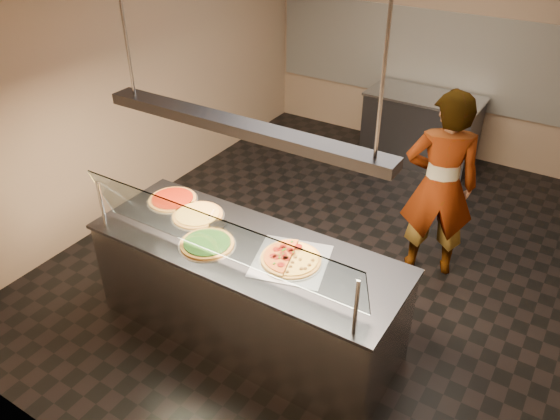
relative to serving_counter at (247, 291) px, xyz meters
The scene contains 19 objects.
ground 1.50m from the serving_counter, 84.24° to the left, with size 5.00×6.00×0.02m, color black.
wall_back 4.54m from the serving_counter, 88.16° to the left, with size 5.00×0.02×3.00m, color #967D60.
wall_front 1.91m from the serving_counter, 84.91° to the right, with size 5.00×0.02×3.00m, color #967D60.
wall_left 2.94m from the serving_counter, 149.20° to the left, with size 0.02×6.00×3.00m, color #967D60.
tile_band 4.47m from the serving_counter, 88.14° to the left, with size 4.90×0.02×1.20m, color silver.
serving_counter is the anchor object (origin of this frame).
sneeze_guard 0.83m from the serving_counter, 90.00° to the right, with size 2.37×0.18×0.54m.
perforated_tray 0.62m from the serving_counter, ahead, with size 0.68×0.68×0.01m.
half_pizza_pepperoni 0.58m from the serving_counter, ahead, with size 0.34×0.50×0.05m.
half_pizza_sausage 0.71m from the serving_counter, ahead, with size 0.34×0.50×0.04m.
pizza_spinach 0.57m from the serving_counter, 150.91° to the right, with size 0.46×0.46×0.03m.
pizza_cheese 0.78m from the serving_counter, 166.82° to the left, with size 0.46×0.46×0.03m.
pizza_tomato 1.09m from the serving_counter, 166.95° to the left, with size 0.45×0.45×0.03m.
pizza_spatula 0.67m from the serving_counter, 159.96° to the left, with size 0.24×0.21×0.02m.
prep_table 3.96m from the serving_counter, 88.84° to the left, with size 1.48×0.74×0.93m.
worker 2.04m from the serving_counter, 59.60° to the left, with size 0.69×0.45×1.89m, color #3F3944.
heat_lamp_housing 1.48m from the serving_counter, ahead, with size 2.30×0.18×0.08m, color #39393E.
lamp_rod_left 2.26m from the serving_counter, behind, with size 0.02×0.02×1.01m, color #B7B7BC.
lamp_rod_right 2.26m from the serving_counter, ahead, with size 0.02×0.02×1.01m, color #B7B7BC.
Camera 1 is at (1.94, -4.21, 3.50)m, focal length 35.00 mm.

